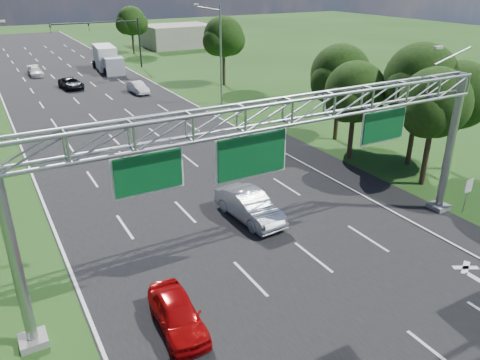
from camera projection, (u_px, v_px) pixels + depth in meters
ground at (151, 150)px, 36.94m from camera, size 220.00×220.00×0.00m
road at (151, 150)px, 36.94m from camera, size 18.00×180.00×0.02m
road_flare at (397, 200)px, 28.79m from camera, size 3.00×30.00×0.02m
sign_gantry at (288, 125)px, 19.97m from camera, size 23.50×1.00×9.56m
regulatory_sign at (468, 189)px, 26.76m from camera, size 0.60×0.08×2.10m
traffic_signal at (115, 32)px, 66.08m from camera, size 12.21×0.24×7.00m
streetlight_r_mid at (219, 51)px, 47.73m from camera, size 2.97×0.22×10.16m
tree_cluster_right at (398, 90)px, 32.84m from camera, size 9.91×14.60×8.68m
tree_verge_rd at (224, 38)px, 56.25m from camera, size 5.76×4.80×8.28m
tree_verge_re at (132, 22)px, 79.42m from camera, size 5.76×4.80×7.84m
building_right at (178, 36)px, 88.33m from camera, size 12.00×9.00×4.00m
red_coupe at (177, 314)px, 18.18m from camera, size 1.88×4.10×1.36m
silver_sedan at (249, 206)px, 26.33m from camera, size 2.11×5.08×1.63m
car_queue_a at (35, 71)px, 63.51m from camera, size 1.75×4.17×1.20m
car_queue_b at (71, 83)px, 56.48m from camera, size 2.55×4.79×1.28m
car_queue_d at (138, 88)px, 54.40m from camera, size 1.69×4.02×1.29m
box_truck at (107, 59)px, 66.58m from camera, size 3.21×9.12×3.37m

